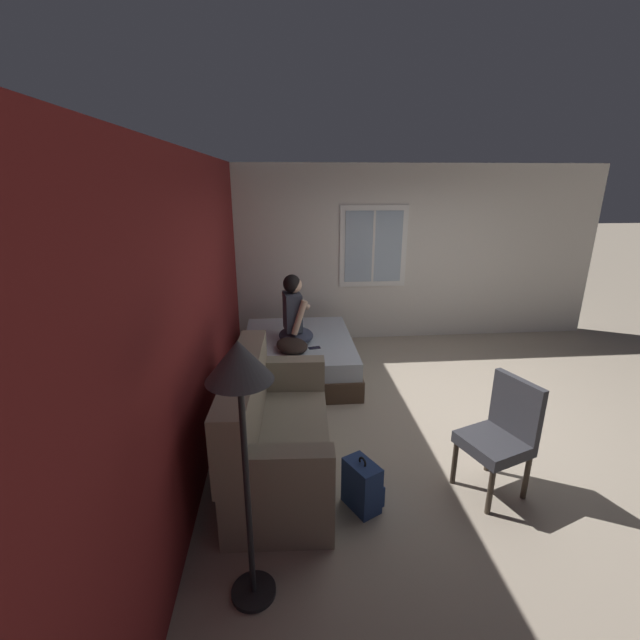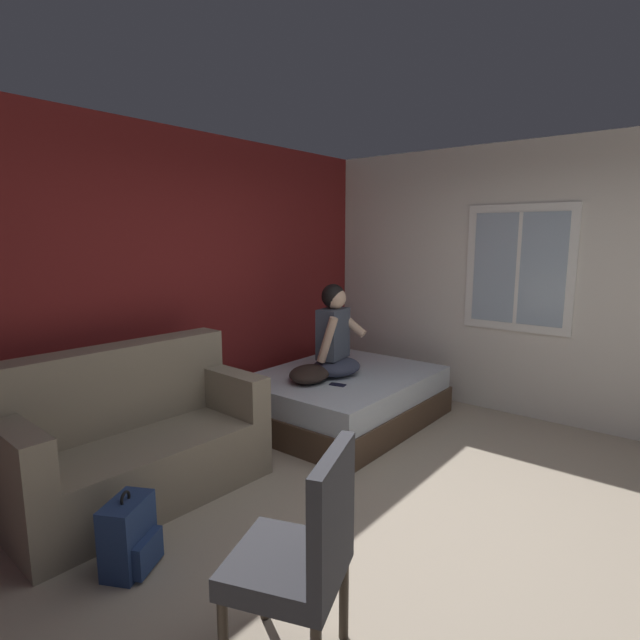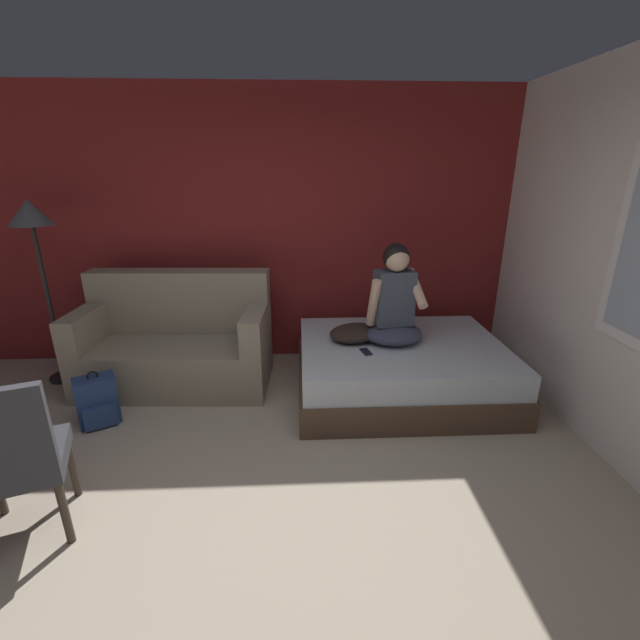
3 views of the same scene
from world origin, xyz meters
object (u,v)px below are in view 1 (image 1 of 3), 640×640
backpack (363,486)px  cell_phone (314,348)px  floor_lamp (241,389)px  bed (298,356)px  couch (273,434)px  side_chair (501,433)px  person_seated (294,315)px  throw_pillow (292,345)px

backpack → cell_phone: size_ratio=3.18×
floor_lamp → bed: bearing=-7.2°
couch → side_chair: bearing=-100.8°
bed → person_seated: 0.61m
side_chair → throw_pillow: size_ratio=2.04×
floor_lamp → cell_phone: bearing=-11.8°
couch → floor_lamp: 1.56m
side_chair → person_seated: 2.84m
bed → couch: size_ratio=1.06×
throw_pillow → person_seated: bearing=-7.3°
couch → person_seated: person_seated is taller
side_chair → cell_phone: (2.06, 1.36, -0.05)m
person_seated → backpack: person_seated is taller
bed → throw_pillow: (-0.41, 0.09, 0.31)m
person_seated → backpack: (-2.45, -0.45, -0.64)m
person_seated → side_chair: bearing=-145.7°
cell_phone → floor_lamp: (-2.87, 0.60, 0.94)m
bed → couch: 2.09m
couch → cell_phone: 1.78m
bed → throw_pillow: bearing=167.7°
throw_pillow → backpack: bearing=-166.9°
backpack → floor_lamp: size_ratio=0.27×
side_chair → person_seated: person_seated is taller
bed → person_seated: bearing=149.6°
bed → side_chair: 2.88m
side_chair → cell_phone: size_ratio=6.81×
bed → backpack: bed is taller
bed → side_chair: side_chair is taller
couch → backpack: (-0.47, -0.70, -0.20)m
side_chair → floor_lamp: bearing=112.4°
couch → floor_lamp: bearing=174.6°
side_chair → floor_lamp: 2.29m
bed → side_chair: size_ratio=1.88×
bed → backpack: size_ratio=4.02×
bed → backpack: 2.56m
backpack → floor_lamp: 1.63m
person_seated → cell_phone: 0.50m
person_seated → backpack: bearing=-169.5°
bed → side_chair: (-2.41, -1.54, 0.30)m
side_chair → floor_lamp: size_ratio=0.58×
side_chair → backpack: bearing=95.8°
couch → floor_lamp: size_ratio=1.02×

